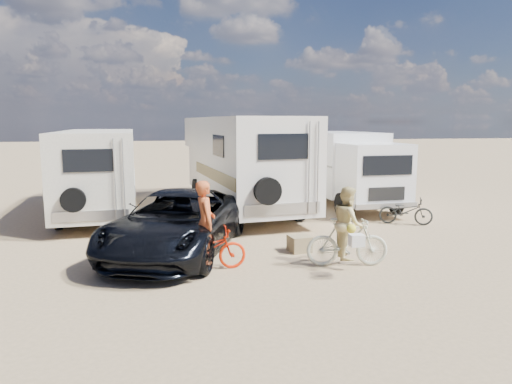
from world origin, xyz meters
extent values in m
plane|color=tan|center=(0.00, 0.00, 0.00)|extent=(140.00, 140.00, 0.00)
imported|color=black|center=(-2.12, 2.10, 0.74)|extent=(4.15, 5.88, 1.49)
imported|color=red|center=(-1.54, 0.61, 0.46)|extent=(1.78, 0.74, 0.91)
imported|color=beige|center=(1.54, 0.34, 0.54)|extent=(1.85, 0.80, 1.08)
imported|color=#BE5126|center=(-1.54, 0.61, 0.88)|extent=(0.47, 0.67, 1.76)
imported|color=#D5C17C|center=(1.54, 0.34, 0.79)|extent=(0.72, 0.86, 1.59)
imported|color=#242624|center=(4.90, 3.97, 0.42)|extent=(1.68, 1.19, 0.84)
cube|color=#25588F|center=(-1.64, 4.38, 0.24)|extent=(0.63, 0.47, 0.49)
cube|color=#897650|center=(0.83, 1.64, 0.20)|extent=(0.56, 0.56, 0.39)
camera|label=1|loc=(-2.27, -8.99, 3.15)|focal=32.52mm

